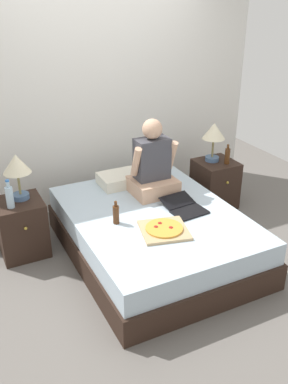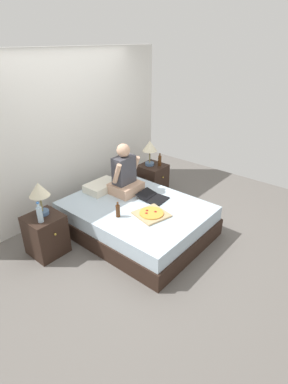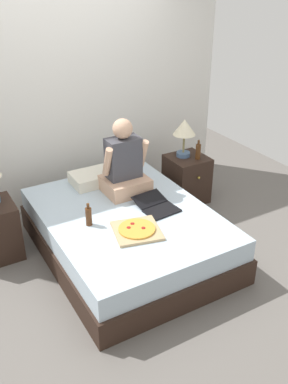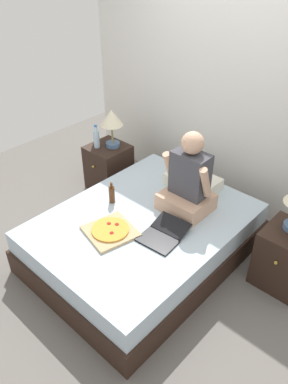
{
  "view_description": "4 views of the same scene",
  "coord_description": "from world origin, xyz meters",
  "px_view_note": "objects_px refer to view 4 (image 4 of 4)",
  "views": [
    {
      "loc": [
        -1.66,
        -3.14,
        2.4
      ],
      "look_at": [
        -0.1,
        0.01,
        0.69
      ],
      "focal_mm": 40.0,
      "sensor_mm": 36.0,
      "label": 1
    },
    {
      "loc": [
        -2.79,
        -2.49,
        2.6
      ],
      "look_at": [
        -0.06,
        -0.19,
        0.76
      ],
      "focal_mm": 28.0,
      "sensor_mm": 36.0,
      "label": 2
    },
    {
      "loc": [
        -1.61,
        -3.12,
        2.56
      ],
      "look_at": [
        0.09,
        -0.18,
        0.74
      ],
      "focal_mm": 40.0,
      "sensor_mm": 36.0,
      "label": 3
    },
    {
      "loc": [
        1.82,
        -1.97,
        2.6
      ],
      "look_at": [
        0.01,
        -0.01,
        0.76
      ],
      "focal_mm": 35.0,
      "sensor_mm": 36.0,
      "label": 4
    }
  ],
  "objects_px": {
    "bed": "(144,237)",
    "nightstand_left": "(109,167)",
    "lamp_on_left_nightstand": "(112,120)",
    "beer_bottle_on_bed": "(112,194)",
    "water_bottle": "(96,138)",
    "nightstand_right": "(286,258)",
    "person_seated": "(188,182)",
    "pizza_box": "(110,231)",
    "laptop": "(162,236)"
  },
  "relations": [
    {
      "from": "bed",
      "to": "nightstand_left",
      "type": "relative_size",
      "value": 3.57
    },
    {
      "from": "lamp_on_left_nightstand",
      "to": "beer_bottle_on_bed",
      "type": "bearing_deg",
      "value": -44.03
    },
    {
      "from": "water_bottle",
      "to": "nightstand_right",
      "type": "bearing_deg",
      "value": 2.2
    },
    {
      "from": "person_seated",
      "to": "lamp_on_left_nightstand",
      "type": "bearing_deg",
      "value": 168.66
    },
    {
      "from": "nightstand_left",
      "to": "pizza_box",
      "type": "height_order",
      "value": "nightstand_left"
    },
    {
      "from": "nightstand_left",
      "to": "person_seated",
      "type": "xyz_separation_m",
      "value": [
        1.32,
        -0.21,
        0.47
      ]
    },
    {
      "from": "lamp_on_left_nightstand",
      "to": "nightstand_right",
      "type": "distance_m",
      "value": 2.31
    },
    {
      "from": "lamp_on_left_nightstand",
      "to": "nightstand_right",
      "type": "bearing_deg",
      "value": -1.29
    },
    {
      "from": "water_bottle",
      "to": "person_seated",
      "type": "relative_size",
      "value": 0.35
    },
    {
      "from": "bed",
      "to": "pizza_box",
      "type": "relative_size",
      "value": 4.17
    },
    {
      "from": "nightstand_left",
      "to": "pizza_box",
      "type": "bearing_deg",
      "value": -41.84
    },
    {
      "from": "water_bottle",
      "to": "laptop",
      "type": "bearing_deg",
      "value": -21.71
    },
    {
      "from": "bed",
      "to": "pizza_box",
      "type": "height_order",
      "value": "pizza_box"
    },
    {
      "from": "lamp_on_left_nightstand",
      "to": "laptop",
      "type": "distance_m",
      "value": 1.63
    },
    {
      "from": "water_bottle",
      "to": "laptop",
      "type": "relative_size",
      "value": 0.63
    },
    {
      "from": "lamp_on_left_nightstand",
      "to": "person_seated",
      "type": "xyz_separation_m",
      "value": [
        1.28,
        -0.26,
        -0.14
      ]
    },
    {
      "from": "bed",
      "to": "water_bottle",
      "type": "height_order",
      "value": "water_bottle"
    },
    {
      "from": "lamp_on_left_nightstand",
      "to": "water_bottle",
      "type": "height_order",
      "value": "lamp_on_left_nightstand"
    },
    {
      "from": "nightstand_right",
      "to": "beer_bottle_on_bed",
      "type": "bearing_deg",
      "value": -157.76
    },
    {
      "from": "bed",
      "to": "nightstand_left",
      "type": "height_order",
      "value": "nightstand_left"
    },
    {
      "from": "water_bottle",
      "to": "beer_bottle_on_bed",
      "type": "relative_size",
      "value": 1.25
    },
    {
      "from": "beer_bottle_on_bed",
      "to": "nightstand_left",
      "type": "bearing_deg",
      "value": 139.75
    },
    {
      "from": "bed",
      "to": "nightstand_right",
      "type": "distance_m",
      "value": 1.28
    },
    {
      "from": "nightstand_right",
      "to": "beer_bottle_on_bed",
      "type": "height_order",
      "value": "beer_bottle_on_bed"
    },
    {
      "from": "nightstand_left",
      "to": "water_bottle",
      "type": "xyz_separation_m",
      "value": [
        -0.08,
        -0.09,
        0.39
      ]
    },
    {
      "from": "lamp_on_left_nightstand",
      "to": "person_seated",
      "type": "height_order",
      "value": "person_seated"
    },
    {
      "from": "person_seated",
      "to": "water_bottle",
      "type": "bearing_deg",
      "value": 175.22
    },
    {
      "from": "laptop",
      "to": "pizza_box",
      "type": "relative_size",
      "value": 0.91
    },
    {
      "from": "pizza_box",
      "to": "beer_bottle_on_bed",
      "type": "distance_m",
      "value": 0.46
    },
    {
      "from": "laptop",
      "to": "bed",
      "type": "bearing_deg",
      "value": 162.98
    },
    {
      "from": "nightstand_right",
      "to": "person_seated",
      "type": "relative_size",
      "value": 0.72
    },
    {
      "from": "nightstand_left",
      "to": "person_seated",
      "type": "distance_m",
      "value": 1.42
    },
    {
      "from": "nightstand_left",
      "to": "person_seated",
      "type": "height_order",
      "value": "person_seated"
    },
    {
      "from": "person_seated",
      "to": "laptop",
      "type": "relative_size",
      "value": 1.77
    },
    {
      "from": "nightstand_right",
      "to": "pizza_box",
      "type": "bearing_deg",
      "value": -142.01
    },
    {
      "from": "nightstand_left",
      "to": "pizza_box",
      "type": "xyz_separation_m",
      "value": [
        1.06,
        -0.94,
        0.2
      ]
    },
    {
      "from": "lamp_on_left_nightstand",
      "to": "pizza_box",
      "type": "relative_size",
      "value": 0.93
    },
    {
      "from": "bed",
      "to": "pizza_box",
      "type": "bearing_deg",
      "value": -102.62
    },
    {
      "from": "nightstand_left",
      "to": "laptop",
      "type": "bearing_deg",
      "value": -25.8
    },
    {
      "from": "water_bottle",
      "to": "pizza_box",
      "type": "height_order",
      "value": "water_bottle"
    },
    {
      "from": "laptop",
      "to": "pizza_box",
      "type": "height_order",
      "value": "laptop"
    },
    {
      "from": "person_seated",
      "to": "laptop",
      "type": "xyz_separation_m",
      "value": [
        0.11,
        -0.48,
        -0.27
      ]
    },
    {
      "from": "laptop",
      "to": "person_seated",
      "type": "bearing_deg",
      "value": 102.3
    },
    {
      "from": "bed",
      "to": "beer_bottle_on_bed",
      "type": "xyz_separation_m",
      "value": [
        -0.39,
        -0.02,
        0.33
      ]
    },
    {
      "from": "bed",
      "to": "lamp_on_left_nightstand",
      "type": "xyz_separation_m",
      "value": [
        -1.09,
        0.65,
        0.66
      ]
    },
    {
      "from": "water_bottle",
      "to": "person_seated",
      "type": "distance_m",
      "value": 1.41
    },
    {
      "from": "pizza_box",
      "to": "nightstand_left",
      "type": "bearing_deg",
      "value": 138.16
    },
    {
      "from": "nightstand_left",
      "to": "pizza_box",
      "type": "distance_m",
      "value": 1.43
    },
    {
      "from": "nightstand_left",
      "to": "laptop",
      "type": "relative_size",
      "value": 1.28
    },
    {
      "from": "lamp_on_left_nightstand",
      "to": "beer_bottle_on_bed",
      "type": "xyz_separation_m",
      "value": [
        0.7,
        -0.67,
        -0.34
      ]
    }
  ]
}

